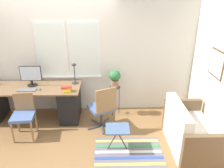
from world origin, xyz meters
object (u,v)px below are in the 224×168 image
monitor (31,75)px  mouse (39,89)px  desk_lamp (74,71)px  folding_stool (117,130)px  book_stack (67,89)px  keyboard (27,90)px  office_chair_swivel (103,107)px  couch_loveseat (189,133)px  plant_stand (115,91)px  desk_chair_wooden (23,114)px  potted_plant (115,78)px

monitor → mouse: size_ratio=6.26×
desk_lamp → folding_stool: 1.65m
mouse → folding_stool: 1.83m
mouse → book_stack: 0.58m
mouse → folding_stool: size_ratio=0.16×
keyboard → office_chair_swivel: 1.57m
couch_loveseat → folding_stool: size_ratio=2.74×
monitor → keyboard: bearing=-97.0°
monitor → couch_loveseat: bearing=-20.4°
desk_lamp → folding_stool: (0.87, -1.25, -0.64)m
plant_stand → folding_stool: size_ratio=1.49×
monitor → mouse: 0.38m
mouse → couch_loveseat: couch_loveseat is taller
book_stack → office_chair_swivel: (0.71, -0.19, -0.31)m
keyboard → plant_stand: keyboard is taller
desk_chair_wooden → plant_stand: bearing=18.5°
monitor → office_chair_swivel: (1.50, -0.51, -0.48)m
couch_loveseat → folding_stool: couch_loveseat is taller
office_chair_swivel → folding_stool: (0.26, -0.65, -0.09)m
office_chair_swivel → potted_plant: potted_plant is taller
book_stack → potted_plant: size_ratio=0.58×
mouse → couch_loveseat: size_ratio=0.06×
keyboard → book_stack: (0.82, -0.06, 0.04)m
folding_stool → monitor: bearing=146.7°
monitor → desk_lamp: (0.89, 0.09, 0.06)m
desk_lamp → potted_plant: bearing=-1.5°
mouse → desk_chair_wooden: (-0.21, -0.46, -0.30)m
mouse → desk_lamp: size_ratio=0.15×
mouse → book_stack: bearing=-8.1°
book_stack → folding_stool: book_stack is taller
desk_chair_wooden → potted_plant: potted_plant is taller
mouse → office_chair_swivel: office_chair_swivel is taller
potted_plant → mouse: bearing=-168.7°
folding_stool → book_stack: bearing=139.2°
book_stack → office_chair_swivel: bearing=-14.9°
mouse → desk_chair_wooden: size_ratio=0.08×
monitor → potted_plant: monitor is taller
desk_lamp → plant_stand: (0.86, -0.02, -0.47)m
couch_loveseat → potted_plant: bearing=46.7°
desk_lamp → office_chair_swivel: bearing=-44.8°
desk_chair_wooden → folding_stool: desk_chair_wooden is taller
mouse → plant_stand: bearing=11.3°
mouse → potted_plant: 1.57m
keyboard → potted_plant: (1.78, 0.33, 0.13)m
keyboard → desk_lamp: bearing=20.8°
desk_chair_wooden → potted_plant: (1.74, 0.77, 0.42)m
monitor → book_stack: bearing=-22.0°
book_stack → folding_stool: (0.97, -0.84, -0.40)m
book_stack → potted_plant: 1.04m
folding_stool → desk_chair_wooden: bearing=165.4°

